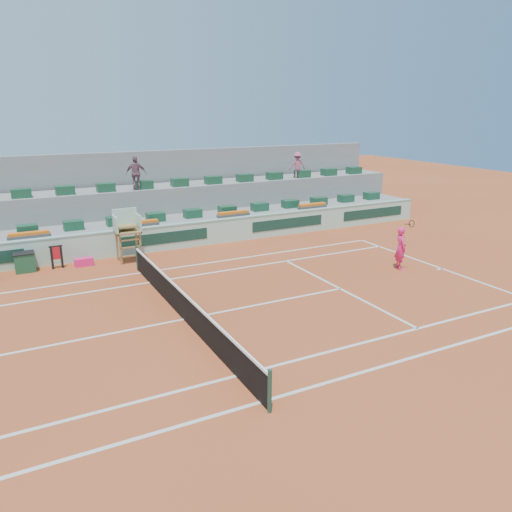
% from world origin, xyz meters
% --- Properties ---
extents(ground, '(90.00, 90.00, 0.00)m').
position_xyz_m(ground, '(0.00, 0.00, 0.00)').
color(ground, '#963E1D').
rests_on(ground, ground).
extents(seating_tier_lower, '(36.00, 4.00, 1.20)m').
position_xyz_m(seating_tier_lower, '(0.00, 10.70, 0.60)').
color(seating_tier_lower, gray).
rests_on(seating_tier_lower, ground).
extents(seating_tier_upper, '(36.00, 2.40, 2.60)m').
position_xyz_m(seating_tier_upper, '(0.00, 12.30, 1.30)').
color(seating_tier_upper, gray).
rests_on(seating_tier_upper, ground).
extents(stadium_back_wall, '(36.00, 0.40, 4.40)m').
position_xyz_m(stadium_back_wall, '(0.00, 13.90, 2.20)').
color(stadium_back_wall, gray).
rests_on(stadium_back_wall, ground).
extents(player_bag, '(0.81, 0.36, 0.36)m').
position_xyz_m(player_bag, '(-1.98, 7.64, 0.18)').
color(player_bag, '#FC206F').
rests_on(player_bag, ground).
extents(spectator_mid, '(1.11, 0.68, 1.77)m').
position_xyz_m(spectator_mid, '(1.55, 11.42, 3.49)').
color(spectator_mid, '#7D535F').
rests_on(spectator_mid, seating_tier_upper).
extents(spectator_right, '(1.14, 0.83, 1.58)m').
position_xyz_m(spectator_right, '(11.54, 11.57, 3.39)').
color(spectator_right, '#A85465').
rests_on(spectator_right, seating_tier_upper).
extents(court_lines, '(23.89, 11.09, 0.01)m').
position_xyz_m(court_lines, '(0.00, 0.00, 0.01)').
color(court_lines, silver).
rests_on(court_lines, ground).
extents(tennis_net, '(0.10, 11.97, 1.10)m').
position_xyz_m(tennis_net, '(0.00, 0.00, 0.53)').
color(tennis_net, black).
rests_on(tennis_net, ground).
extents(advertising_hoarding, '(36.00, 0.34, 1.26)m').
position_xyz_m(advertising_hoarding, '(0.02, 8.50, 0.63)').
color(advertising_hoarding, '#ACD8BF').
rests_on(advertising_hoarding, ground).
extents(umpire_chair, '(1.10, 0.90, 2.40)m').
position_xyz_m(umpire_chair, '(0.00, 7.50, 1.54)').
color(umpire_chair, olive).
rests_on(umpire_chair, ground).
extents(seat_row_lower, '(32.90, 0.60, 0.44)m').
position_xyz_m(seat_row_lower, '(0.00, 9.80, 1.42)').
color(seat_row_lower, '#17472C').
rests_on(seat_row_lower, seating_tier_lower).
extents(seat_row_upper, '(32.90, 0.60, 0.44)m').
position_xyz_m(seat_row_upper, '(0.00, 11.70, 2.82)').
color(seat_row_upper, '#17472C').
rests_on(seat_row_upper, seating_tier_upper).
extents(flower_planters, '(26.80, 0.36, 0.28)m').
position_xyz_m(flower_planters, '(-1.50, 9.00, 1.33)').
color(flower_planters, '#484848').
rests_on(flower_planters, seating_tier_lower).
extents(drink_cooler_a, '(0.85, 0.73, 0.84)m').
position_xyz_m(drink_cooler_a, '(-4.35, 7.98, 0.42)').
color(drink_cooler_a, '#18492C').
rests_on(drink_cooler_a, ground).
extents(towel_rack, '(0.56, 0.09, 1.03)m').
position_xyz_m(towel_rack, '(-3.06, 7.80, 0.60)').
color(towel_rack, black).
rests_on(towel_rack, ground).
extents(tennis_player, '(0.66, 0.96, 2.28)m').
position_xyz_m(tennis_player, '(10.24, 0.91, 0.94)').
color(tennis_player, '#FC206F').
rests_on(tennis_player, ground).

